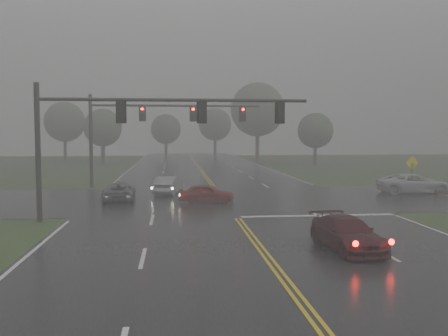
{
  "coord_description": "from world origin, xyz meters",
  "views": [
    {
      "loc": [
        -3.39,
        -11.96,
        4.53
      ],
      "look_at": [
        -0.52,
        16.0,
        2.56
      ],
      "focal_mm": 40.0,
      "sensor_mm": 36.0,
      "label": 1
    }
  ],
  "objects": [
    {
      "name": "sedan_maroon",
      "position": [
        3.3,
        6.52,
        0.0
      ],
      "size": [
        2.21,
        4.49,
        1.26
      ],
      "primitive_type": "imported",
      "rotation": [
        0.0,
        0.0,
        0.11
      ],
      "color": "#3C0B12",
      "rests_on": "ground"
    },
    {
      "name": "signal_gantry_near",
      "position": [
        -5.81,
        14.12,
        5.01
      ],
      "size": [
        14.02,
        0.31,
        7.08
      ],
      "color": "black",
      "rests_on": "ground"
    },
    {
      "name": "cross_street",
      "position": [
        0.0,
        22.0,
        0.0
      ],
      "size": [
        120.0,
        14.0,
        0.02
      ],
      "primitive_type": "cube",
      "color": "black",
      "rests_on": "ground"
    },
    {
      "name": "tree_ne_a",
      "position": [
        10.02,
        66.57,
        8.27
      ],
      "size": [
        8.55,
        8.55,
        12.56
      ],
      "color": "#30271F",
      "rests_on": "ground"
    },
    {
      "name": "tree_nw_b",
      "position": [
        -21.14,
        72.81,
        6.4
      ],
      "size": [
        6.62,
        6.62,
        9.73
      ],
      "color": "#30271F",
      "rests_on": "ground"
    },
    {
      "name": "tree_e_near",
      "position": [
        16.78,
        57.34,
        4.88
      ],
      "size": [
        5.06,
        5.06,
        7.43
      ],
      "color": "#30271F",
      "rests_on": "ground"
    },
    {
      "name": "pickup_white",
      "position": [
        14.59,
        23.54,
        0.0
      ],
      "size": [
        5.56,
        3.02,
        1.48
      ],
      "primitive_type": "imported",
      "rotation": [
        0.0,
        0.0,
        1.46
      ],
      "color": "silver",
      "rests_on": "ground"
    },
    {
      "name": "tree_n_far",
      "position": [
        4.92,
        86.46,
        6.23
      ],
      "size": [
        6.45,
        6.45,
        9.47
      ],
      "color": "#30271F",
      "rests_on": "ground"
    },
    {
      "name": "signal_gantry_far",
      "position": [
        -5.73,
        30.62,
        5.47
      ],
      "size": [
        14.38,
        0.39,
        7.76
      ],
      "color": "black",
      "rests_on": "ground"
    },
    {
      "name": "tree_n_mid",
      "position": [
        -4.63,
        79.11,
        5.25
      ],
      "size": [
        5.44,
        5.44,
        8.0
      ],
      "color": "#30271F",
      "rests_on": "ground"
    },
    {
      "name": "car_grey",
      "position": [
        -6.98,
        21.72,
        0.0
      ],
      "size": [
        2.21,
        4.47,
        1.22
      ],
      "primitive_type": "imported",
      "rotation": [
        0.0,
        0.0,
        3.19
      ],
      "color": "#4F5156",
      "rests_on": "ground"
    },
    {
      "name": "sign_diamond_east",
      "position": [
        14.84,
        24.44,
        1.92
      ],
      "size": [
        1.16,
        0.3,
        2.84
      ],
      "rotation": [
        0.0,
        0.0,
        0.22
      ],
      "color": "black",
      "rests_on": "ground"
    },
    {
      "name": "main_road",
      "position": [
        0.0,
        20.0,
        0.0
      ],
      "size": [
        18.0,
        160.0,
        0.02
      ],
      "primitive_type": "cube",
      "color": "black",
      "rests_on": "ground"
    },
    {
      "name": "sedan_silver",
      "position": [
        -3.74,
        24.92,
        0.0
      ],
      "size": [
        2.28,
        4.29,
        1.34
      ],
      "primitive_type": "imported",
      "rotation": [
        0.0,
        0.0,
        2.92
      ],
      "color": "gray",
      "rests_on": "ground"
    },
    {
      "name": "stop_bar",
      "position": [
        4.5,
        14.4,
        0.0
      ],
      "size": [
        8.5,
        0.5,
        0.01
      ],
      "primitive_type": "cube",
      "color": "silver",
      "rests_on": "ground"
    },
    {
      "name": "ground",
      "position": [
        0.0,
        0.0,
        0.0
      ],
      "size": [
        180.0,
        180.0,
        0.0
      ],
      "primitive_type": "plane",
      "color": "#293F1B",
      "rests_on": "ground"
    },
    {
      "name": "tree_nw_a",
      "position": [
        -13.56,
        62.26,
        5.31
      ],
      "size": [
        5.51,
        5.51,
        8.1
      ],
      "color": "#30271F",
      "rests_on": "ground"
    },
    {
      "name": "sedan_red",
      "position": [
        -1.23,
        20.14,
        0.0
      ],
      "size": [
        3.72,
        1.78,
        1.23
      ],
      "primitive_type": "imported",
      "rotation": [
        0.0,
        0.0,
        1.48
      ],
      "color": "maroon",
      "rests_on": "ground"
    }
  ]
}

